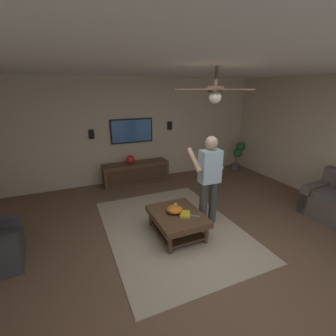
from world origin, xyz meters
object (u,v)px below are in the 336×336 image
(tv, at_px, (132,131))
(book, at_px, (185,214))
(remote_grey, at_px, (195,217))
(coffee_table, at_px, (177,219))
(wall_speaker_left, at_px, (170,126))
(media_console, at_px, (136,173))
(person_standing, at_px, (209,176))
(remote_black, at_px, (177,208))
(wall_speaker_right, at_px, (92,134))
(bowl, at_px, (175,209))
(ceiling_fan, at_px, (215,92))
(remote_white, at_px, (175,205))
(vase_round, at_px, (130,160))
(potted_plant_short, at_px, (238,152))

(tv, bearing_deg, book, 1.03)
(book, bearing_deg, remote_grey, -107.47)
(coffee_table, bearing_deg, wall_speaker_left, -21.46)
(media_console, relative_size, tv, 1.54)
(person_standing, xyz_separation_m, remote_black, (0.03, 0.61, -0.52))
(wall_speaker_right, bearing_deg, tv, -90.75)
(book, bearing_deg, wall_speaker_right, 48.69)
(bowl, bearing_deg, media_console, -1.57)
(book, xyz_separation_m, ceiling_fan, (-0.40, -0.18, 1.94))
(remote_white, relative_size, vase_round, 0.68)
(book, bearing_deg, ceiling_fan, -127.08)
(tv, height_order, ceiling_fan, ceiling_fan)
(tv, height_order, person_standing, tv)
(tv, distance_m, wall_speaker_left, 1.08)
(remote_white, height_order, remote_grey, same)
(book, relative_size, wall_speaker_right, 1.00)
(media_console, height_order, wall_speaker_left, wall_speaker_left)
(coffee_table, height_order, remote_white, remote_white)
(person_standing, height_order, vase_round, person_standing)
(wall_speaker_left, bearing_deg, media_console, 103.24)
(potted_plant_short, height_order, remote_black, potted_plant_short)
(media_console, distance_m, wall_speaker_left, 1.59)
(book, bearing_deg, wall_speaker_left, 9.85)
(coffee_table, bearing_deg, wall_speaker_right, 18.65)
(coffee_table, relative_size, remote_white, 6.67)
(remote_grey, bearing_deg, person_standing, -99.92)
(person_standing, bearing_deg, wall_speaker_right, 33.03)
(media_console, height_order, wall_speaker_right, wall_speaker_right)
(remote_black, bearing_deg, person_standing, 155.02)
(media_console, relative_size, person_standing, 1.04)
(remote_white, height_order, ceiling_fan, ceiling_fan)
(potted_plant_short, xyz_separation_m, remote_grey, (-2.64, 3.01, -0.13))
(potted_plant_short, distance_m, bowl, 4.02)
(media_console, distance_m, remote_black, 2.45)
(media_console, relative_size, remote_black, 11.33)
(remote_white, distance_m, wall_speaker_left, 2.97)
(coffee_table, distance_m, person_standing, 0.94)
(vase_round, bearing_deg, bowl, -178.42)
(tv, bearing_deg, vase_round, -28.70)
(coffee_table, relative_size, potted_plant_short, 1.14)
(coffee_table, relative_size, media_console, 0.59)
(vase_round, distance_m, wall_speaker_right, 1.13)
(remote_black, distance_m, remote_grey, 0.41)
(wall_speaker_right, bearing_deg, person_standing, -149.07)
(tv, bearing_deg, person_standing, 13.06)
(media_console, xyz_separation_m, potted_plant_short, (-0.18, -3.18, 0.27))
(bowl, distance_m, vase_round, 2.55)
(tv, relative_size, remote_white, 7.34)
(remote_grey, xyz_separation_m, ceiling_fan, (-0.27, -0.06, 1.94))
(tv, bearing_deg, bowl, -1.43)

